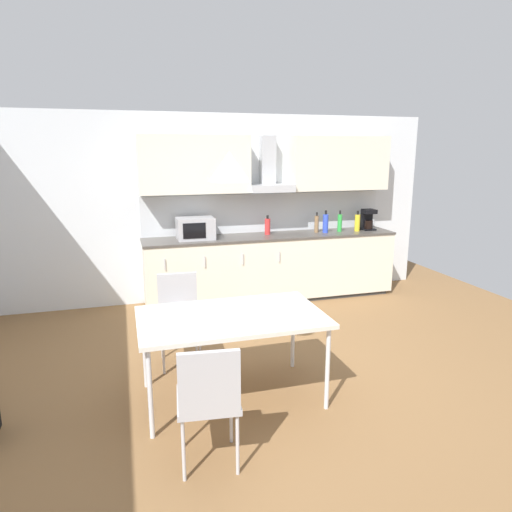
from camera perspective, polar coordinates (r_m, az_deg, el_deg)
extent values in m
cube|color=brown|center=(4.27, 0.67, -15.61)|extent=(8.09, 7.68, 0.02)
cube|color=silver|center=(6.34, -6.25, 5.94)|extent=(6.47, 0.10, 2.53)
cube|color=#333333|center=(6.48, 1.96, -5.08)|extent=(3.34, 0.55, 0.05)
cube|color=silver|center=(6.35, 1.99, -1.30)|extent=(3.48, 0.60, 0.83)
cube|color=#4C4742|center=(6.26, 2.02, 2.52)|extent=(3.50, 0.62, 0.03)
cube|color=silver|center=(5.72, -11.32, -1.04)|extent=(0.01, 0.01, 0.14)
cube|color=silver|center=(5.78, -6.41, -0.72)|extent=(0.01, 0.01, 0.14)
cube|color=silver|center=(5.88, -1.65, -0.40)|extent=(0.01, 0.01, 0.14)
cube|color=silver|center=(6.02, 2.93, -0.09)|extent=(0.01, 0.01, 0.14)
cube|color=silver|center=(6.49, 1.24, 5.43)|extent=(3.48, 0.02, 0.54)
cube|color=silver|center=(6.04, -7.71, 11.29)|extent=(1.43, 0.34, 0.75)
cube|color=silver|center=(6.67, 10.25, 11.35)|extent=(1.43, 0.34, 0.75)
cube|color=#B7BABF|center=(6.28, 1.75, 8.50)|extent=(0.61, 0.40, 0.10)
cube|color=#B7BABF|center=(6.37, 1.46, 11.70)|extent=(0.20, 0.16, 0.70)
cube|color=#ADADB2|center=(5.99, -7.59, 3.44)|extent=(0.48, 0.34, 0.28)
cube|color=black|center=(5.82, -7.71, 3.15)|extent=(0.29, 0.01, 0.20)
cube|color=black|center=(6.86, 13.82, 3.28)|extent=(0.18, 0.18, 0.02)
cylinder|color=black|center=(6.84, 13.90, 3.84)|extent=(0.12, 0.12, 0.12)
cube|color=black|center=(6.89, 13.64, 4.51)|extent=(0.16, 0.08, 0.30)
cube|color=black|center=(6.81, 13.98, 5.42)|extent=(0.18, 0.16, 0.06)
cylinder|color=green|center=(6.62, 10.42, 4.09)|extent=(0.06, 0.06, 0.25)
cylinder|color=black|center=(6.60, 10.48, 5.38)|extent=(0.03, 0.03, 0.05)
cylinder|color=yellow|center=(6.70, 12.55, 4.06)|extent=(0.08, 0.08, 0.24)
cylinder|color=black|center=(6.68, 12.61, 5.29)|extent=(0.03, 0.03, 0.05)
cylinder|color=brown|center=(6.50, 7.58, 3.98)|extent=(0.06, 0.06, 0.24)
cylinder|color=black|center=(6.47, 7.62, 5.23)|extent=(0.02, 0.02, 0.05)
cylinder|color=red|center=(6.28, 1.45, 3.70)|extent=(0.08, 0.08, 0.22)
cylinder|color=black|center=(6.26, 1.46, 4.90)|extent=(0.03, 0.03, 0.05)
cylinder|color=blue|center=(6.49, 8.68, 4.04)|extent=(0.08, 0.08, 0.26)
cylinder|color=black|center=(6.47, 8.73, 5.41)|extent=(0.03, 0.03, 0.06)
cube|color=silver|center=(3.74, -3.10, -7.64)|extent=(1.50, 0.89, 0.04)
cylinder|color=silver|center=(3.47, -13.09, -16.45)|extent=(0.04, 0.04, 0.70)
cylinder|color=silver|center=(3.77, 8.93, -13.74)|extent=(0.04, 0.04, 0.70)
cylinder|color=silver|center=(4.16, -13.76, -11.32)|extent=(0.04, 0.04, 0.70)
cylinder|color=silver|center=(4.41, 4.64, -9.51)|extent=(0.04, 0.04, 0.70)
cube|color=#B2B2B7|center=(4.47, -9.53, -7.94)|extent=(0.42, 0.42, 0.04)
cube|color=#B2B2B7|center=(4.57, -9.80, -4.56)|extent=(0.38, 0.06, 0.40)
cylinder|color=silver|center=(4.42, -7.01, -11.42)|extent=(0.02, 0.02, 0.43)
cylinder|color=silver|center=(4.40, -11.51, -11.70)|extent=(0.02, 0.02, 0.43)
cylinder|color=silver|center=(4.73, -7.49, -9.75)|extent=(0.02, 0.02, 0.43)
cylinder|color=silver|center=(4.71, -11.67, -10.00)|extent=(0.02, 0.02, 0.43)
cube|color=#B2B2B7|center=(3.14, -6.03, -17.42)|extent=(0.44, 0.44, 0.04)
cube|color=#B2B2B7|center=(2.87, -5.87, -15.43)|extent=(0.38, 0.08, 0.40)
cylinder|color=silver|center=(3.40, -9.19, -19.54)|extent=(0.02, 0.02, 0.43)
cylinder|color=silver|center=(3.42, -3.14, -19.20)|extent=(0.02, 0.02, 0.43)
cylinder|color=silver|center=(3.12, -9.06, -22.88)|extent=(0.02, 0.02, 0.43)
cylinder|color=silver|center=(3.14, -2.32, -22.48)|extent=(0.02, 0.02, 0.43)
cone|color=silver|center=(3.51, -3.35, 11.11)|extent=(0.32, 0.32, 0.22)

